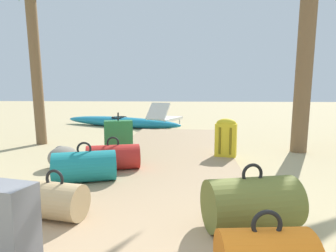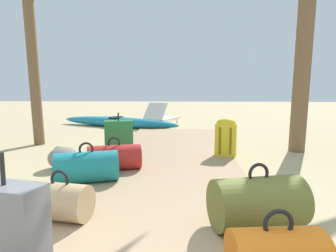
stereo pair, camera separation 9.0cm
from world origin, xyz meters
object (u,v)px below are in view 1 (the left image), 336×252
Objects in this scene: duffel_bag_red at (113,157)px; lounge_chair at (164,117)px; duffel_bag_tan at (56,200)px; duffel_bag_olive at (251,203)px; duffel_bag_teal at (85,167)px; backpack_yellow at (226,136)px; suitcase_green at (119,139)px; kayak at (119,122)px.

duffel_bag_red is 0.46× the size of lounge_chair.
duffel_bag_tan is 0.67× the size of duffel_bag_olive.
backpack_yellow is at bearing 40.03° from duffel_bag_teal.
suitcase_green is 2.70m from duffel_bag_olive.
lounge_chair is at bearing 88.21° from duffel_bag_red.
backpack_yellow is 2.46m from duffel_bag_olive.
duffel_bag_olive is (1.54, -0.03, 0.04)m from duffel_bag_tan.
lounge_chair is (0.34, 5.68, 0.07)m from duffel_bag_teal.
lounge_chair is at bearing 86.56° from duffel_bag_teal.
duffel_bag_red is 0.57m from duffel_bag_teal.
duffel_bag_teal is 0.47× the size of lounge_chair.
lounge_chair is (0.16, 5.14, 0.08)m from duffel_bag_red.
duffel_bag_teal is (-0.13, 0.95, 0.03)m from duffel_bag_tan.
suitcase_green is at bearing 86.16° from duffel_bag_teal.
backpack_yellow is 0.14× the size of kayak.
lounge_chair reaches higher than duffel_bag_red.
suitcase_green is 4.70m from kayak.
duffel_bag_red is 5.14m from lounge_chair.
backpack_yellow is at bearing 9.27° from suitcase_green.
duffel_bag_olive reaches higher than duffel_bag_tan.
lounge_chair reaches higher than duffel_bag_tan.
duffel_bag_red is at bearing -76.19° from kayak.
backpack_yellow reaches higher than kayak.
backpack_yellow is 0.79× the size of duffel_bag_teal.
kayak is at bearing 103.81° from duffel_bag_red.
suitcase_green is 0.92× the size of duffel_bag_teal.
duffel_bag_olive is at bearing -67.63° from kayak.
kayak is (-2.86, 4.27, -0.24)m from backpack_yellow.
suitcase_green is at bearing -93.33° from lounge_chair.
duffel_bag_tan is at bearing -82.40° from duffel_bag_teal.
duffel_bag_teal reaches higher than duffel_bag_red.
backpack_yellow reaches higher than duffel_bag_teal.
duffel_bag_olive is at bearing -53.95° from suitcase_green.
duffel_bag_tan is 1.54m from duffel_bag_olive.
lounge_chair reaches higher than duffel_bag_olive.
duffel_bag_red is 2.13m from duffel_bag_olive.
backpack_yellow is 4.43m from lounge_chair.
kayak is at bearing 123.77° from backpack_yellow.
backpack_yellow is (1.58, 0.94, 0.15)m from duffel_bag_red.
duffel_bag_red is at bearing -81.44° from suitcase_green.
suitcase_green reaches higher than backpack_yellow.
duffel_bag_teal is (-0.08, -1.20, -0.12)m from suitcase_green.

